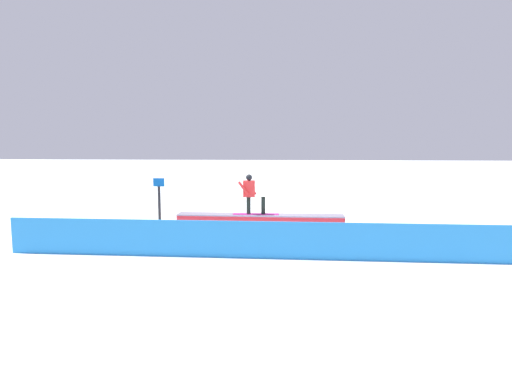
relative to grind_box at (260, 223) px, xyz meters
name	(u,v)px	position (x,y,z in m)	size (l,w,h in m)	color
ground_plane	(260,230)	(0.00, 0.00, -0.25)	(120.00, 120.00, 0.00)	white
grind_box	(260,223)	(0.00, 0.00, 0.00)	(5.81, 0.71, 0.55)	red
snowboarder	(251,193)	(0.32, 0.00, 1.05)	(1.60, 0.44, 1.40)	#C31D83
safety_fence	(252,240)	(0.00, 3.72, 0.25)	(13.25, 0.06, 0.99)	#2988DD
trail_marker	(159,201)	(3.68, -0.38, 0.70)	(0.40, 0.10, 1.76)	#262628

